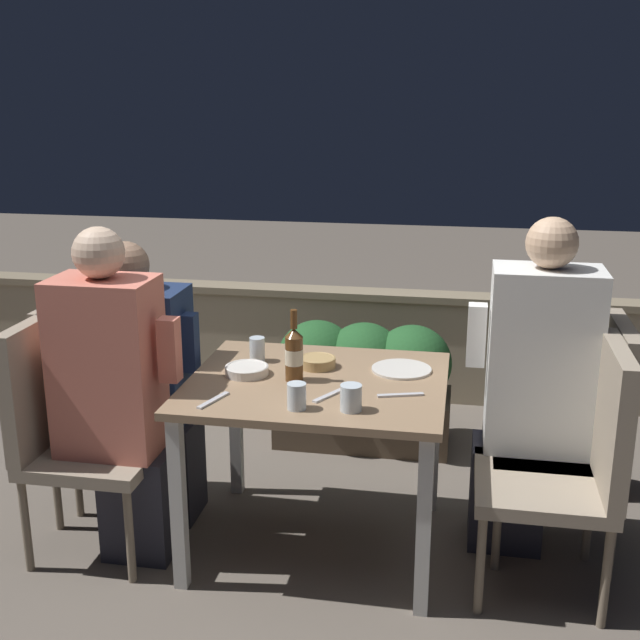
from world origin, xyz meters
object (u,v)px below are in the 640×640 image
Objects in this scene: person_coral_top at (117,396)px; chair_right_far at (587,423)px; chair_left_far at (94,391)px; chair_right_near at (578,454)px; beer_bottle at (294,354)px; person_navy_jumper at (141,384)px; potted_plant at (606,396)px; chair_left_near at (67,419)px; person_white_polo at (532,388)px.

chair_right_far is (1.76, 0.33, -0.11)m from person_coral_top.
chair_left_far is 1.00× the size of chair_right_far.
chair_right_near is at bearing -102.94° from chair_right_far.
beer_bottle reaches higher than chair_right_far.
chair_left_far is at bearing 180.00° from person_navy_jumper.
person_navy_jumper reaches higher than potted_plant.
chair_left_near is 1.00× the size of chair_right_near.
chair_left_far is 1.00× the size of chair_right_near.
person_coral_top reaches higher than chair_left_far.
potted_plant is at bearing 14.20° from chair_left_far.
chair_right_far reaches higher than potted_plant.
person_navy_jumper is at bearing -179.07° from chair_right_far.
person_navy_jumper is at bearing -164.30° from potted_plant.
chair_left_far is 1.80m from person_white_polo.
person_white_polo is at bearing 10.56° from chair_left_near.
chair_left_near is at bearing -178.78° from chair_right_near.
chair_right_near is at bearing -105.54° from potted_plant.
chair_left_far is 0.95m from beer_bottle.
chair_right_near is (1.91, 0.04, 0.00)m from chair_left_near.
person_coral_top is 1.71× the size of potted_plant.
chair_left_near is 3.38× the size of beer_bottle.
person_coral_top is 1.38× the size of chair_right_far.
person_navy_jumper is at bearing -178.95° from person_white_polo.
chair_left_far is 2.01m from chair_right_far.
beer_bottle is (-1.04, 0.11, 0.27)m from chair_right_near.
person_white_polo is 1.75× the size of potted_plant.
person_coral_top is 1.38× the size of chair_left_far.
chair_right_far is at bearing 0.83° from chair_left_far.
person_white_polo is 4.78× the size of beer_bottle.
chair_right_near is 1.00× the size of chair_right_far.
person_white_polo is at bearing 11.10° from beer_bottle.
person_navy_jumper is at bearing 95.88° from person_coral_top.
chair_right_far is at bearing 9.02° from beer_bottle.
chair_right_near is at bearing -7.59° from chair_left_far.
chair_left_far is 0.71× the size of person_white_polo.
beer_bottle is (0.69, -0.15, 0.22)m from person_navy_jumper.
person_navy_jumper is 1.27× the size of chair_right_far.
chair_right_near is 3.38× the size of beer_bottle.
person_white_polo is at bearing 180.00° from chair_right_far.
person_white_polo is (-0.14, 0.29, 0.13)m from chair_right_near.
chair_left_near is 2.00m from chair_right_far.
potted_plant is at bearing 23.82° from person_coral_top.
person_coral_top is 1.79m from chair_right_far.
person_white_polo is (1.58, 0.03, 0.08)m from person_navy_jumper.
beer_bottle is (0.90, -0.15, 0.27)m from chair_left_far.
person_coral_top is at bearing -84.12° from person_navy_jumper.
person_white_polo reaches higher than chair_right_near.
person_navy_jumper reaches higher than chair_right_near.
chair_right_far is at bearing 0.93° from person_navy_jumper.
chair_left_far is at bearing -179.17° from chair_right_far.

